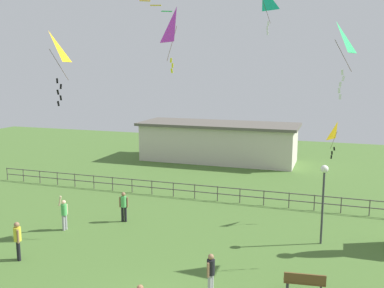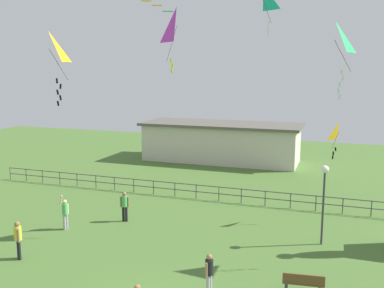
{
  "view_description": "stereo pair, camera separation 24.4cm",
  "coord_description": "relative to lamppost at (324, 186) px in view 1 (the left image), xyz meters",
  "views": [
    {
      "loc": [
        5.28,
        -11.36,
        8.14
      ],
      "look_at": [
        -0.89,
        6.9,
        4.85
      ],
      "focal_mm": 40.2,
      "sensor_mm": 36.0,
      "label": 1
    },
    {
      "loc": [
        5.52,
        -11.28,
        8.14
      ],
      "look_at": [
        -0.89,
        6.9,
        4.85
      ],
      "focal_mm": 40.2,
      "sensor_mm": 36.0,
      "label": 2
    }
  ],
  "objects": [
    {
      "name": "kite_2",
      "position": [
        0.21,
        -3.61,
        6.31
      ],
      "size": [
        1.07,
        0.96,
        2.72
      ],
      "color": "#1EB759"
    },
    {
      "name": "kite_3",
      "position": [
        -3.18,
        0.57,
        8.54
      ],
      "size": [
        0.99,
        1.03,
        2.14
      ],
      "color": "#19B2B2"
    },
    {
      "name": "lamppost",
      "position": [
        0.0,
        0.0,
        0.0
      ],
      "size": [
        0.36,
        0.36,
        3.83
      ],
      "color": "#38383D",
      "rests_on": "ground_plane"
    },
    {
      "name": "person_0",
      "position": [
        -3.64,
        -6.28,
        -1.91
      ],
      "size": [
        0.3,
        0.47,
        1.6
      ],
      "color": "#99999E",
      "rests_on": "ground_plane"
    },
    {
      "name": "kite_1",
      "position": [
        -6.27,
        -2.69,
        7.14
      ],
      "size": [
        0.99,
        0.93,
        2.74
      ],
      "color": "#B22DB2"
    },
    {
      "name": "park_bench",
      "position": [
        -0.4,
        -5.1,
        -2.37
      ],
      "size": [
        1.54,
        0.6,
        0.85
      ],
      "color": "brown",
      "rests_on": "ground_plane"
    },
    {
      "name": "kite_7",
      "position": [
        -10.16,
        -6.18,
        6.04
      ],
      "size": [
        1.12,
        0.96,
        2.8
      ],
      "color": "yellow"
    },
    {
      "name": "person_4",
      "position": [
        -10.31,
        -0.29,
        -1.88
      ],
      "size": [
        0.49,
        0.31,
        1.66
      ],
      "color": "black",
      "rests_on": "ground_plane"
    },
    {
      "name": "person_1",
      "position": [
        -12.4,
        -6.09,
        -1.84
      ],
      "size": [
        0.41,
        0.39,
        1.72
      ],
      "color": "black",
      "rests_on": "ground_plane"
    },
    {
      "name": "person_2",
      "position": [
        -12.64,
        -2.39,
        -1.89
      ],
      "size": [
        0.35,
        0.49,
        1.88
      ],
      "color": "#99999E",
      "rests_on": "ground_plane"
    },
    {
      "name": "waterfront_railing",
      "position": [
        -5.16,
        5.0,
        -2.21
      ],
      "size": [
        36.02,
        0.06,
        0.95
      ],
      "color": "#4C4742",
      "rests_on": "ground_plane"
    },
    {
      "name": "kite_0",
      "position": [
        0.46,
        3.28,
        2.1
      ],
      "size": [
        0.66,
        0.86,
        2.0
      ],
      "color": "yellow"
    },
    {
      "name": "pavilion_building",
      "position": [
        -9.69,
        17.0,
        -1.08
      ],
      "size": [
        14.3,
        5.35,
        3.47
      ],
      "color": "beige",
      "rests_on": "ground_plane"
    }
  ]
}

